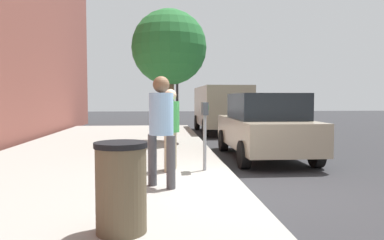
{
  "coord_description": "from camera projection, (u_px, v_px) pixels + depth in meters",
  "views": [
    {
      "loc": [
        -6.2,
        1.42,
        1.64
      ],
      "look_at": [
        1.54,
        0.79,
        1.18
      ],
      "focal_mm": 34.33,
      "sensor_mm": 36.0,
      "label": 1
    }
  ],
  "objects": [
    {
      "name": "traffic_signal",
      "position": [
        179.0,
        78.0,
        17.33
      ],
      "size": [
        0.24,
        0.44,
        3.6
      ],
      "color": "black",
      "rests_on": "sidewalk_slab"
    },
    {
      "name": "sidewalk_slab",
      "position": [
        68.0,
        192.0,
        6.13
      ],
      "size": [
        28.0,
        6.0,
        0.15
      ],
      "primitive_type": "cube",
      "color": "gray",
      "rests_on": "ground_plane"
    },
    {
      "name": "parking_meter",
      "position": [
        205.0,
        121.0,
        7.54
      ],
      "size": [
        0.36,
        0.12,
        1.41
      ],
      "color": "gray",
      "rests_on": "sidewalk_slab"
    },
    {
      "name": "street_tree",
      "position": [
        169.0,
        48.0,
        12.45
      ],
      "size": [
        2.55,
        2.55,
        4.5
      ],
      "color": "brown",
      "rests_on": "sidewalk_slab"
    },
    {
      "name": "parked_sedan_near",
      "position": [
        264.0,
        126.0,
        9.94
      ],
      "size": [
        4.4,
        1.97,
        1.77
      ],
      "color": "gray",
      "rests_on": "ground_plane"
    },
    {
      "name": "ground_plane",
      "position": [
        244.0,
        193.0,
        6.38
      ],
      "size": [
        80.0,
        80.0,
        0.0
      ],
      "primitive_type": "plane",
      "color": "#2B2B2D",
      "rests_on": "ground"
    },
    {
      "name": "parked_van_far",
      "position": [
        221.0,
        106.0,
        17.31
      ],
      "size": [
        5.21,
        2.15,
        2.18
      ],
      "color": "gray",
      "rests_on": "ground_plane"
    },
    {
      "name": "pedestrian_at_meter",
      "position": [
        170.0,
        123.0,
        7.55
      ],
      "size": [
        0.5,
        0.37,
        1.68
      ],
      "rotation": [
        0.0,
        0.0,
        -1.89
      ],
      "color": "tan",
      "rests_on": "sidewalk_slab"
    },
    {
      "name": "trash_bin",
      "position": [
        121.0,
        187.0,
        4.06
      ],
      "size": [
        0.59,
        0.59,
        1.01
      ],
      "color": "brown",
      "rests_on": "sidewalk_slab"
    },
    {
      "name": "pedestrian_bystander",
      "position": [
        161.0,
        121.0,
        6.1
      ],
      "size": [
        0.41,
        0.46,
        1.86
      ],
      "rotation": [
        0.0,
        0.0,
        -0.7
      ],
      "color": "#47474C",
      "rests_on": "sidewalk_slab"
    }
  ]
}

